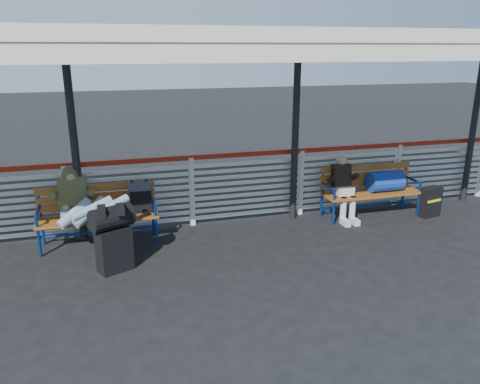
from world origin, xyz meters
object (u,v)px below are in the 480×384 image
object	(u,v)px
luggage_stack	(113,236)
suitcase_side	(430,202)
companion_person	(344,187)
bench_left	(113,205)
traveler_man	(86,206)
bench_right	(378,184)

from	to	relation	value
luggage_stack	suitcase_side	xyz separation A→B (m)	(5.58, 0.67, -0.23)
companion_person	luggage_stack	bearing A→B (deg)	-166.30
luggage_stack	suitcase_side	world-z (taller)	luggage_stack
bench_left	traveler_man	size ratio (longest dim) A/B	1.10
traveler_man	companion_person	size ratio (longest dim) A/B	1.43
bench_left	traveler_man	xyz separation A→B (m)	(-0.37, -0.34, 0.14)
luggage_stack	traveler_man	bearing A→B (deg)	92.89
luggage_stack	bench_left	distance (m)	1.03
luggage_stack	traveler_man	world-z (taller)	traveler_man
bench_right	suitcase_side	xyz separation A→B (m)	(0.91, -0.30, -0.33)
bench_left	suitcase_side	size ratio (longest dim) A/B	3.32
luggage_stack	traveler_man	size ratio (longest dim) A/B	0.57
bench_left	suitcase_side	xyz separation A→B (m)	(5.55, -0.36, -0.33)
companion_person	bench_left	bearing A→B (deg)	179.14
luggage_stack	companion_person	size ratio (longest dim) A/B	0.81
bench_left	traveler_man	bearing A→B (deg)	-137.26
companion_person	suitcase_side	size ratio (longest dim) A/B	2.11
traveler_man	suitcase_side	distance (m)	5.94
bench_left	companion_person	world-z (taller)	companion_person
bench_right	traveler_man	world-z (taller)	traveler_man
bench_left	companion_person	xyz separation A→B (m)	(3.95, -0.06, -0.01)
bench_left	traveler_man	world-z (taller)	traveler_man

